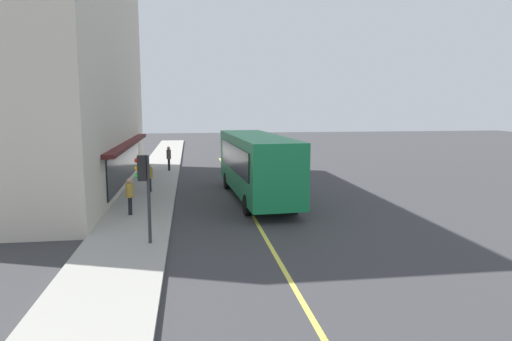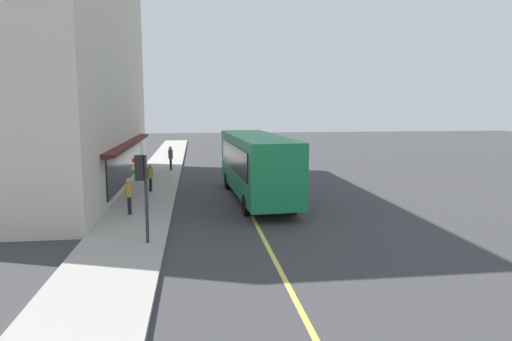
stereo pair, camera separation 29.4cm
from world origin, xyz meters
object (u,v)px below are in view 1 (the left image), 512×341
(traffic_light, at_px, (144,178))
(pedestrian_mid_block, at_px, (130,193))
(pedestrian_near_storefront, at_px, (150,175))
(pedestrian_by_curb, at_px, (169,156))
(car_teal, at_px, (255,164))
(bus, at_px, (256,163))

(traffic_light, distance_m, pedestrian_mid_block, 4.88)
(traffic_light, height_order, pedestrian_near_storefront, traffic_light)
(pedestrian_by_curb, bearing_deg, car_teal, -106.50)
(bus, bearing_deg, traffic_light, 146.65)
(bus, height_order, pedestrian_mid_block, bus)
(bus, bearing_deg, pedestrian_mid_block, 117.88)
(pedestrian_mid_block, bearing_deg, bus, -62.12)
(pedestrian_mid_block, bearing_deg, traffic_light, -166.42)
(car_teal, bearing_deg, pedestrian_near_storefront, 133.65)
(bus, distance_m, pedestrian_mid_block, 7.15)
(pedestrian_mid_block, bearing_deg, pedestrian_near_storefront, -4.11)
(traffic_light, xyz_separation_m, pedestrian_near_storefront, (10.25, 0.69, -1.42))
(car_teal, xyz_separation_m, pedestrian_near_storefront, (-6.75, 7.08, 0.37))
(car_teal, bearing_deg, traffic_light, 159.40)
(car_teal, distance_m, pedestrian_by_curb, 6.65)
(traffic_light, bearing_deg, bus, -33.35)
(traffic_light, relative_size, car_teal, 0.74)
(bus, xyz_separation_m, traffic_light, (-7.87, 5.18, 0.55))
(bus, xyz_separation_m, pedestrian_near_storefront, (2.38, 5.87, -0.87))
(car_teal, xyz_separation_m, pedestrian_mid_block, (-12.46, 7.49, 0.42))
(traffic_light, relative_size, pedestrian_by_curb, 1.73)
(bus, height_order, car_teal, bus)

